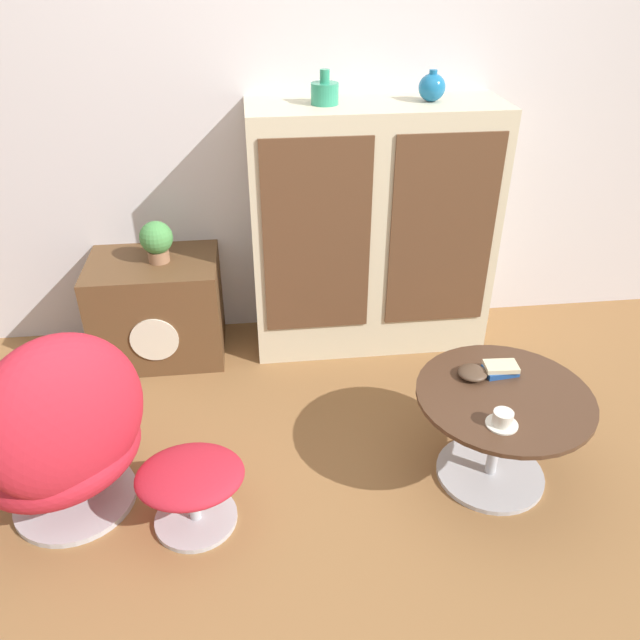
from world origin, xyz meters
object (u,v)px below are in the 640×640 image
(vase_leftmost, at_px, (325,92))
(book_stack, at_px, (501,369))
(coffee_table, at_px, (499,423))
(vase_inner_left, at_px, (432,87))
(egg_chair, at_px, (64,437))
(ottoman, at_px, (191,482))
(bowl, at_px, (472,373))
(tv_console, at_px, (158,308))
(potted_plant, at_px, (157,240))
(sideboard, at_px, (371,231))
(teacup, at_px, (502,420))

(vase_leftmost, bearing_deg, book_stack, -59.29)
(coffee_table, xyz_separation_m, vase_inner_left, (-0.06, 1.09, 1.02))
(coffee_table, bearing_deg, book_stack, 77.84)
(egg_chair, relative_size, ottoman, 2.03)
(book_stack, xyz_separation_m, bowl, (-0.11, -0.01, -0.00))
(tv_console, distance_m, potted_plant, 0.37)
(egg_chair, height_order, bowl, egg_chair)
(vase_inner_left, xyz_separation_m, book_stack, (0.09, -0.96, -0.86))
(sideboard, bearing_deg, coffee_table, -74.17)
(potted_plant, bearing_deg, vase_inner_left, 1.06)
(ottoman, relative_size, coffee_table, 0.59)
(ottoman, bearing_deg, book_stack, 10.54)
(coffee_table, bearing_deg, egg_chair, 179.43)
(ottoman, bearing_deg, potted_plant, 98.92)
(potted_plant, distance_m, book_stack, 1.68)
(sideboard, distance_m, coffee_table, 1.18)
(potted_plant, bearing_deg, teacup, -43.93)
(sideboard, height_order, vase_inner_left, vase_inner_left)
(sideboard, xyz_separation_m, coffee_table, (0.31, -1.08, -0.34))
(sideboard, height_order, bowl, sideboard)
(tv_console, bearing_deg, potted_plant, 1.13)
(tv_console, xyz_separation_m, bowl, (1.30, -0.94, 0.17))
(teacup, relative_size, bowl, 0.99)
(sideboard, height_order, coffee_table, sideboard)
(tv_console, bearing_deg, coffee_table, -37.37)
(tv_console, height_order, book_stack, tv_console)
(sideboard, xyz_separation_m, bowl, (0.22, -0.96, -0.19))
(sideboard, xyz_separation_m, tv_console, (-1.08, -0.02, -0.36))
(tv_console, distance_m, ottoman, 1.18)
(teacup, bearing_deg, sideboard, 100.51)
(tv_console, height_order, bowl, tv_console)
(teacup, bearing_deg, tv_console, 137.00)
(bowl, bearing_deg, vase_inner_left, 88.51)
(egg_chair, xyz_separation_m, book_stack, (1.63, 0.11, 0.08))
(tv_console, height_order, vase_inner_left, vase_inner_left)
(egg_chair, xyz_separation_m, vase_leftmost, (1.06, 1.07, 0.92))
(coffee_table, xyz_separation_m, potted_plant, (-1.35, 1.06, 0.36))
(teacup, bearing_deg, bowl, 92.38)
(potted_plant, xyz_separation_m, book_stack, (1.38, -0.94, -0.20))
(egg_chair, distance_m, potted_plant, 1.11)
(bowl, bearing_deg, book_stack, 3.95)
(vase_inner_left, height_order, potted_plant, vase_inner_left)
(sideboard, height_order, vase_leftmost, vase_leftmost)
(tv_console, height_order, teacup, tv_console)
(book_stack, height_order, bowl, book_stack)
(coffee_table, distance_m, teacup, 0.24)
(sideboard, relative_size, egg_chair, 1.56)
(teacup, distance_m, bowl, 0.28)
(potted_plant, bearing_deg, book_stack, -34.21)
(tv_console, distance_m, vase_inner_left, 1.68)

